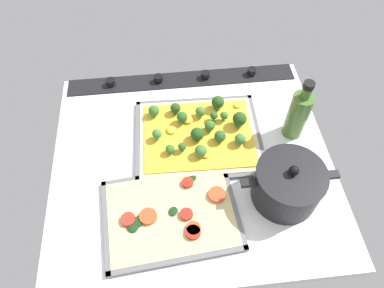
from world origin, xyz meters
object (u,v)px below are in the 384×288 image
(veggie_pizza_back, at_px, (172,214))
(cooking_pot, at_px, (288,185))
(broccoli_pizza, at_px, (200,132))
(baking_tray_back, at_px, (171,215))
(baking_tray_front, at_px, (198,137))
(oil_bottle, at_px, (298,114))

(veggie_pizza_back, height_order, cooking_pot, cooking_pot)
(broccoli_pizza, bearing_deg, baking_tray_back, 67.10)
(cooking_pot, bearing_deg, baking_tray_back, 5.22)
(broccoli_pizza, bearing_deg, cooking_pot, 132.28)
(baking_tray_front, xyz_separation_m, cooking_pot, (-0.20, 0.20, 0.05))
(oil_bottle, bearing_deg, baking_tray_back, 31.39)
(baking_tray_front, relative_size, broccoli_pizza, 1.07)
(baking_tray_back, height_order, cooking_pot, cooking_pot)
(baking_tray_front, relative_size, baking_tray_back, 1.04)
(baking_tray_front, bearing_deg, cooking_pot, 133.80)
(baking_tray_front, distance_m, broccoli_pizza, 0.02)
(baking_tray_back, relative_size, cooking_pot, 1.46)
(baking_tray_front, height_order, oil_bottle, oil_bottle)
(baking_tray_back, relative_size, veggie_pizza_back, 1.08)
(veggie_pizza_back, distance_m, oil_bottle, 0.43)
(baking_tray_back, distance_m, cooking_pot, 0.30)
(broccoli_pizza, xyz_separation_m, veggie_pizza_back, (0.10, 0.24, -0.01))
(broccoli_pizza, height_order, baking_tray_back, broccoli_pizza)
(oil_bottle, bearing_deg, veggie_pizza_back, 31.54)
(baking_tray_back, bearing_deg, broccoli_pizza, -112.90)
(baking_tray_back, height_order, oil_bottle, oil_bottle)
(broccoli_pizza, relative_size, oil_bottle, 1.71)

